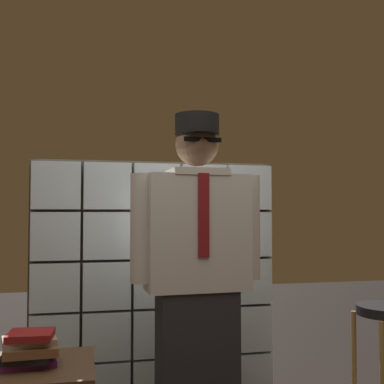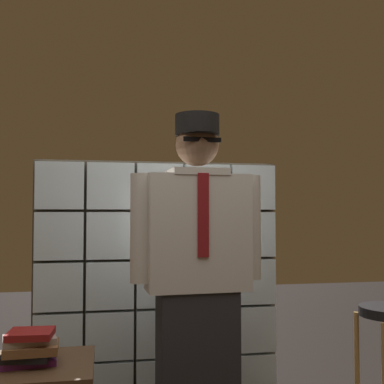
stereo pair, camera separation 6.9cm
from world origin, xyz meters
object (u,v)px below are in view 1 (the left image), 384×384
at_px(side_table, 36,381).
at_px(book_stack, 30,349).
at_px(coffee_mug, 13,359).
at_px(standing_person, 197,276).

xyz_separation_m(side_table, book_stack, (-0.03, -0.02, 0.15)).
xyz_separation_m(side_table, coffee_mug, (-0.09, -0.04, 0.12)).
bearing_deg(book_stack, standing_person, 9.31).
distance_m(standing_person, side_table, 0.90).
distance_m(standing_person, book_stack, 0.86).
bearing_deg(coffee_mug, side_table, 25.47).
relative_size(standing_person, coffee_mug, 13.87).
xyz_separation_m(book_stack, coffee_mug, (-0.07, -0.03, -0.03)).
bearing_deg(side_table, book_stack, -144.11).
relative_size(standing_person, side_table, 3.20).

